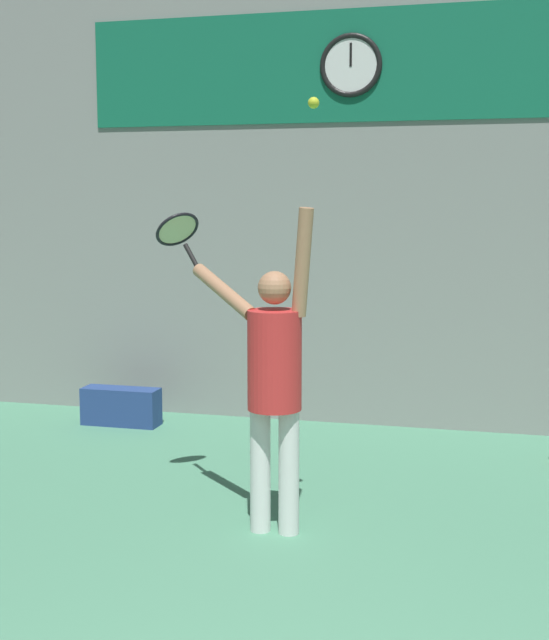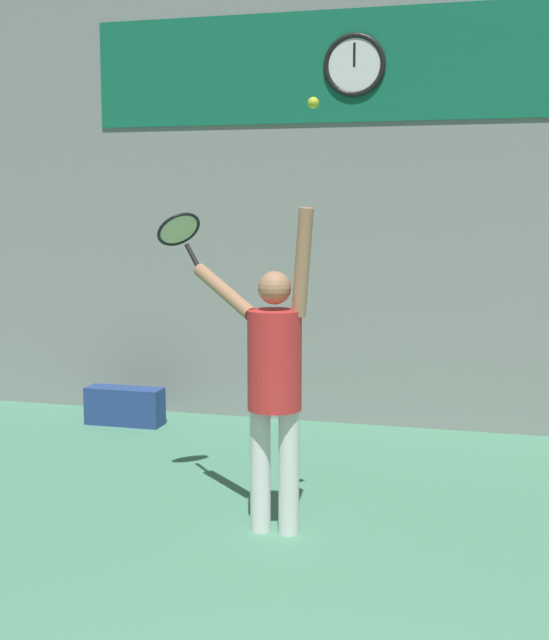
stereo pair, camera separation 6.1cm
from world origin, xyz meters
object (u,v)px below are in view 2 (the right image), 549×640
object	(u,v)px
tennis_player	(273,373)
tennis_ball	(313,103)
scoreboard_clock	(354,65)
tennis_racket	(180,232)
equipment_bag	(125,406)

from	to	relation	value
tennis_player	tennis_ball	world-z (taller)	tennis_ball
scoreboard_clock	tennis_player	world-z (taller)	scoreboard_clock
scoreboard_clock	tennis_player	xyz separation A→B (m)	(0.03, -2.84, -2.27)
tennis_racket	scoreboard_clock	bearing A→B (deg)	71.06
tennis_racket	equipment_bag	distance (m)	2.74
tennis_racket	tennis_ball	bearing A→B (deg)	-30.42
equipment_bag	tennis_player	bearing A→B (deg)	-47.75
tennis_racket	tennis_ball	xyz separation A→B (m)	(1.08, -0.64, 0.77)
scoreboard_clock	tennis_ball	distance (m)	3.02
scoreboard_clock	equipment_bag	distance (m)	3.77
tennis_player	tennis_racket	xyz separation A→B (m)	(-0.82, 0.54, 0.85)
equipment_bag	tennis_ball	bearing A→B (deg)	-45.46
tennis_ball	equipment_bag	xyz separation A→B (m)	(-2.34, 2.38, -2.47)
scoreboard_clock	tennis_ball	world-z (taller)	scoreboard_clock
tennis_player	equipment_bag	bearing A→B (deg)	132.25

